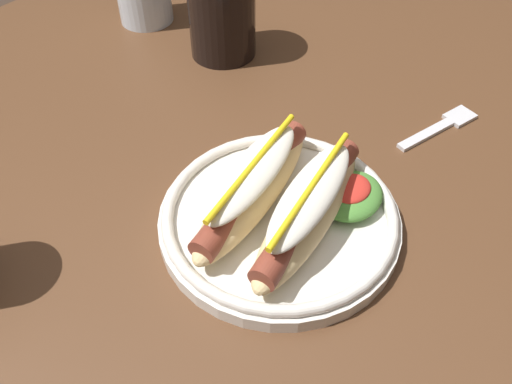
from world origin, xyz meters
TOP-DOWN VIEW (x-y plane):
  - dining_table at (0.00, 0.00)m, footprint 1.33×0.87m
  - hot_dog_plate at (0.03, -0.19)m, footprint 0.24×0.24m
  - fork at (0.28, -0.25)m, footprint 0.12×0.05m
  - soda_cup at (0.24, 0.07)m, footprint 0.09×0.09m

SIDE VIEW (x-z plane):
  - dining_table at x=0.00m, z-range 0.27..1.01m
  - fork at x=0.28m, z-range 0.74..0.74m
  - hot_dog_plate at x=0.03m, z-range 0.73..0.80m
  - soda_cup at x=0.24m, z-range 0.74..0.88m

